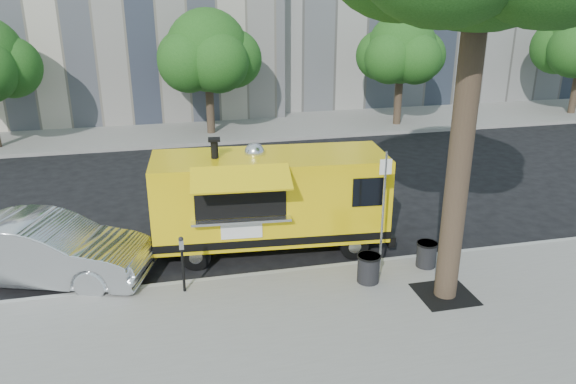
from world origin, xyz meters
name	(u,v)px	position (x,y,z in m)	size (l,w,h in m)	color
ground	(300,256)	(0.00, 0.00, 0.00)	(120.00, 120.00, 0.00)	black
sidewalk	(351,345)	(0.00, -4.00, 0.07)	(60.00, 6.00, 0.15)	gray
curb	(309,271)	(0.00, -0.93, 0.07)	(60.00, 0.14, 0.16)	#999993
far_sidewalk	(231,129)	(0.00, 13.50, 0.07)	(60.00, 5.00, 0.15)	gray
tree_well	(445,294)	(2.60, -2.80, 0.15)	(1.20, 1.20, 0.02)	black
far_tree_b	(207,51)	(-1.00, 12.70, 3.83)	(3.60, 3.60, 5.50)	#33261C
far_tree_c	(402,49)	(8.00, 12.40, 3.72)	(3.24, 3.24, 5.21)	#33261C
sign_post	(383,207)	(1.55, -1.55, 1.85)	(0.28, 0.06, 3.00)	silver
parking_meter	(182,258)	(-3.00, -1.35, 0.98)	(0.11, 0.11, 1.33)	black
food_truck	(269,199)	(-0.68, 0.57, 1.43)	(6.34, 3.09, 3.05)	yellow
sedan	(45,250)	(-6.08, 0.13, 0.79)	(1.67, 4.80, 1.58)	#B5B8BD
trash_bin_left	(426,254)	(2.79, -1.47, 0.48)	(0.51, 0.51, 0.62)	black
trash_bin_right	(368,268)	(1.15, -1.86, 0.50)	(0.55, 0.55, 0.66)	black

